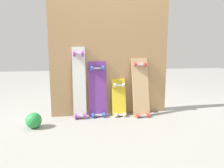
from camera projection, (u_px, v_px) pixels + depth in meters
ground_plane at (111, 115)px, 2.93m from camera, size 12.00×12.00×0.00m
plywood_wall_panel at (110, 45)px, 2.84m from camera, size 1.59×0.04×1.89m
skateboard_white at (79, 85)px, 2.77m from camera, size 0.17×0.18×0.98m
skateboard_purple at (98, 92)px, 2.83m from camera, size 0.24×0.16×0.80m
skateboard_yellow at (119, 100)px, 2.89m from camera, size 0.19×0.18×0.57m
skateboard_natural at (141, 90)px, 2.88m from camera, size 0.22×0.26×0.84m
rubber_ball at (34, 120)px, 2.44m from camera, size 0.18×0.18×0.18m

